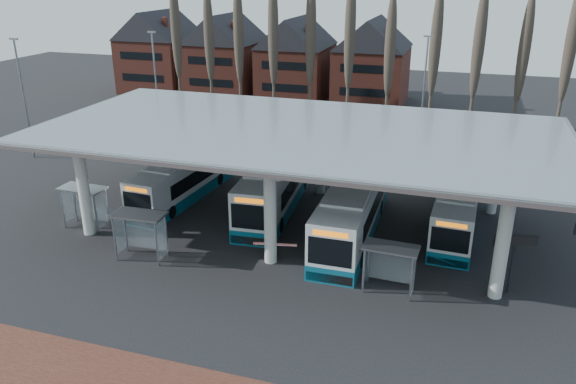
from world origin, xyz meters
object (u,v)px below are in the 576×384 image
(bus_0, at_px, (184,178))
(shelter_0, at_px, (85,198))
(bus_3, at_px, (457,207))
(shelter_2, at_px, (391,258))
(bus_2, at_px, (353,210))
(shelter_1, at_px, (141,225))
(bus_1, at_px, (277,184))

(bus_0, bearing_deg, shelter_0, -116.19)
(bus_3, bearing_deg, shelter_2, -106.32)
(bus_2, relative_size, shelter_2, 4.42)
(bus_2, distance_m, shelter_2, 6.63)
(shelter_0, relative_size, shelter_1, 0.95)
(bus_2, bearing_deg, shelter_0, -167.22)
(shelter_1, xyz_separation_m, shelter_2, (13.91, 0.68, -0.17))
(bus_3, bearing_deg, bus_2, -151.49)
(bus_3, relative_size, shelter_1, 3.58)
(bus_1, xyz_separation_m, shelter_1, (-4.91, -9.35, 0.40))
(bus_1, xyz_separation_m, shelter_0, (-10.51, -6.72, 0.34))
(bus_2, xyz_separation_m, bus_3, (6.11, 2.99, -0.19))
(shelter_0, height_order, shelter_2, shelter_0)
(bus_2, height_order, shelter_2, bus_2)
(bus_0, distance_m, bus_1, 6.85)
(bus_2, xyz_separation_m, shelter_0, (-16.40, -3.90, 0.34))
(bus_3, height_order, shelter_1, bus_3)
(bus_1, xyz_separation_m, bus_2, (5.89, -2.82, 0.00))
(shelter_1, relative_size, shelter_2, 1.09)
(shelter_0, bearing_deg, shelter_1, -23.63)
(bus_0, relative_size, bus_3, 1.01)
(bus_1, bearing_deg, bus_0, 179.04)
(bus_0, height_order, bus_1, bus_1)
(shelter_2, bearing_deg, bus_1, 138.82)
(bus_0, height_order, bus_2, bus_2)
(bus_3, distance_m, shelter_1, 19.41)
(bus_1, bearing_deg, shelter_1, -122.13)
(bus_2, distance_m, bus_3, 6.80)
(bus_0, height_order, shelter_0, bus_0)
(shelter_2, bearing_deg, bus_3, 74.03)
(shelter_0, distance_m, shelter_1, 6.18)
(bus_0, height_order, bus_3, bus_0)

